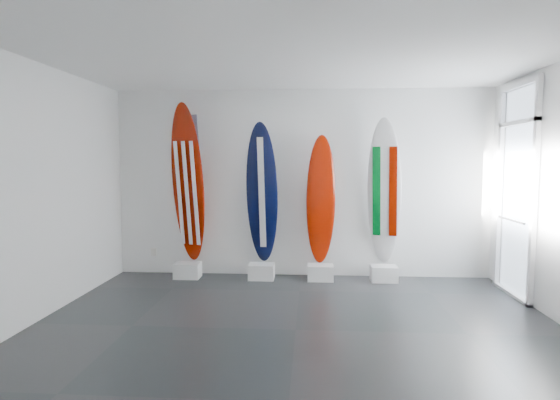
# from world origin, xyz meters

# --- Properties ---
(floor) EXTENTS (6.00, 6.00, 0.00)m
(floor) POSITION_xyz_m (0.00, 0.00, 0.00)
(floor) COLOR black
(floor) RESTS_ON ground
(ceiling) EXTENTS (6.00, 6.00, 0.00)m
(ceiling) POSITION_xyz_m (0.00, 0.00, 3.00)
(ceiling) COLOR white
(ceiling) RESTS_ON wall_back
(wall_back) EXTENTS (6.00, 0.00, 6.00)m
(wall_back) POSITION_xyz_m (0.00, 2.50, 1.50)
(wall_back) COLOR white
(wall_back) RESTS_ON ground
(wall_front) EXTENTS (6.00, 0.00, 6.00)m
(wall_front) POSITION_xyz_m (0.00, -2.50, 1.50)
(wall_front) COLOR white
(wall_front) RESTS_ON ground
(wall_left) EXTENTS (0.00, 5.00, 5.00)m
(wall_left) POSITION_xyz_m (-3.00, 0.00, 1.50)
(wall_left) COLOR white
(wall_left) RESTS_ON ground
(display_block_usa) EXTENTS (0.40, 0.30, 0.24)m
(display_block_usa) POSITION_xyz_m (-1.80, 2.18, 0.12)
(display_block_usa) COLOR white
(display_block_usa) RESTS_ON floor
(surfboard_usa) EXTENTS (0.66, 0.52, 2.54)m
(surfboard_usa) POSITION_xyz_m (-1.80, 2.28, 1.50)
(surfboard_usa) COLOR #790E00
(surfboard_usa) RESTS_ON display_block_usa
(display_block_navy) EXTENTS (0.40, 0.30, 0.24)m
(display_block_navy) POSITION_xyz_m (-0.61, 2.18, 0.12)
(display_block_navy) COLOR white
(display_block_navy) RESTS_ON floor
(surfboard_navy) EXTENTS (0.55, 0.41, 2.23)m
(surfboard_navy) POSITION_xyz_m (-0.61, 2.28, 1.35)
(surfboard_navy) COLOR black
(surfboard_navy) RESTS_ON display_block_navy
(display_block_swiss) EXTENTS (0.40, 0.30, 0.24)m
(display_block_swiss) POSITION_xyz_m (0.31, 2.18, 0.12)
(display_block_swiss) COLOR white
(display_block_swiss) RESTS_ON floor
(surfboard_swiss) EXTENTS (0.48, 0.26, 2.03)m
(surfboard_swiss) POSITION_xyz_m (0.31, 2.28, 1.25)
(surfboard_swiss) COLOR #790E00
(surfboard_swiss) RESTS_ON display_block_swiss
(display_block_italy) EXTENTS (0.40, 0.30, 0.24)m
(display_block_italy) POSITION_xyz_m (1.29, 2.18, 0.12)
(display_block_italy) COLOR white
(display_block_italy) RESTS_ON floor
(surfboard_italy) EXTENTS (0.61, 0.53, 2.29)m
(surfboard_italy) POSITION_xyz_m (1.29, 2.28, 1.38)
(surfboard_italy) COLOR white
(surfboard_italy) RESTS_ON display_block_italy
(wall_outlet) EXTENTS (0.09, 0.02, 0.13)m
(wall_outlet) POSITION_xyz_m (-2.45, 2.48, 0.35)
(wall_outlet) COLOR silver
(wall_outlet) RESTS_ON wall_back
(glass_door) EXTENTS (0.12, 1.16, 2.85)m
(glass_door) POSITION_xyz_m (2.97, 1.55, 1.43)
(glass_door) COLOR white
(glass_door) RESTS_ON floor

